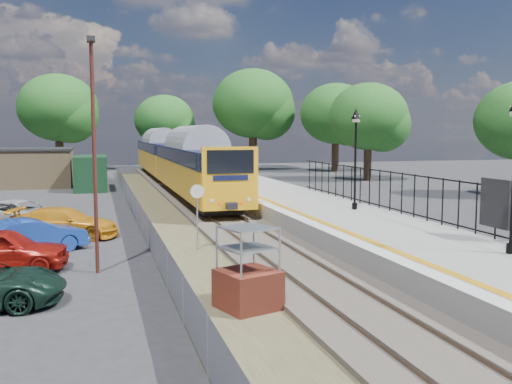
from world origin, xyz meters
name	(u,v)px	position (x,y,z in m)	size (l,w,h in m)	color
ground	(287,265)	(0.00, 0.00, 0.00)	(120.00, 120.00, 0.00)	#2D2D30
track_bed	(215,220)	(-0.47, 9.67, 0.09)	(5.90, 80.00, 0.29)	#473F38
platform	(316,214)	(4.20, 8.00, 0.45)	(5.00, 70.00, 0.90)	gray
platform_edge	(275,206)	(2.14, 8.00, 0.90)	(0.90, 70.00, 0.01)	silver
victorian_lamp_north	(356,135)	(5.30, 6.00, 4.30)	(0.44, 0.44, 4.60)	black
palisade_fence	(424,197)	(6.55, 2.24, 1.84)	(0.12, 26.00, 2.00)	black
wire_fence	(135,207)	(-4.20, 12.00, 0.60)	(0.06, 52.00, 1.20)	#999EA3
outbuilding	(34,168)	(-10.91, 31.21, 1.52)	(10.80, 10.10, 3.12)	#9B7F57
tree_line	(170,111)	(1.40, 42.00, 6.61)	(56.80, 43.80, 11.88)	#332319
train	(173,158)	(0.00, 28.73, 2.34)	(2.82, 40.83, 3.51)	#EDA215
brick_plinth	(248,270)	(-2.50, -4.36, 1.03)	(1.68, 1.68, 2.14)	maroon
speed_sign	(197,207)	(-2.50, 2.93, 1.67)	(0.50, 0.14, 2.50)	#999EA3
carpark_lamp	(94,141)	(-6.09, 0.60, 4.14)	(0.25, 0.50, 7.29)	#491F18
car_red	(2,250)	(-9.01, 1.64, 0.70)	(1.65, 4.09, 1.39)	#9C160E
car_blue	(32,236)	(-8.37, 4.31, 0.64)	(1.36, 3.90, 1.28)	#193A98
car_yellow	(65,223)	(-7.39, 7.10, 0.64)	(1.80, 4.42, 1.28)	orange
car_white	(21,214)	(-9.48, 10.39, 0.64)	(2.13, 4.62, 1.28)	beige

